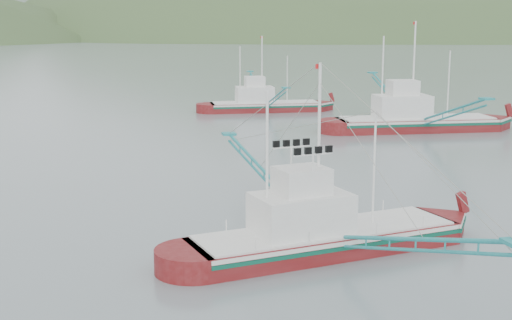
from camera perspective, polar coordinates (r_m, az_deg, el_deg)
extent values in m
plane|color=slate|center=(33.12, 2.47, -7.40)|extent=(1200.00, 1200.00, 0.00)
cube|color=#620E10|center=(33.29, 5.55, -7.04)|extent=(13.21, 5.76, 1.71)
cube|color=silver|center=(33.07, 5.57, -5.85)|extent=(12.97, 5.78, 0.19)
cube|color=#0B4E3A|center=(33.13, 5.57, -6.20)|extent=(12.97, 5.80, 0.19)
cube|color=silver|center=(33.02, 5.58, -5.57)|extent=(12.55, 5.47, 0.10)
cube|color=silver|center=(32.17, 3.63, -4.33)|extent=(4.70, 3.48, 1.88)
cube|color=silver|center=(31.80, 3.67, -1.66)|extent=(2.53, 2.26, 1.19)
cylinder|color=white|center=(31.93, 5.05, 0.87)|extent=(0.14, 0.14, 7.68)
cylinder|color=white|center=(30.87, 0.89, -0.53)|extent=(0.12, 0.12, 6.52)
cylinder|color=white|center=(33.70, 9.43, -0.69)|extent=(0.10, 0.10, 5.37)
cube|color=#620E10|center=(83.54, 0.76, 4.03)|extent=(13.05, 4.36, 1.71)
cube|color=silver|center=(83.45, 0.77, 4.53)|extent=(12.80, 4.41, 0.19)
cube|color=#0B4E3A|center=(83.48, 0.77, 4.38)|extent=(12.80, 4.43, 0.19)
cube|color=silver|center=(83.43, 0.77, 4.64)|extent=(12.40, 4.15, 0.10)
cube|color=silver|center=(83.12, -0.11, 5.24)|extent=(4.47, 3.05, 1.88)
cube|color=silver|center=(82.97, -0.11, 6.30)|extent=(2.36, 2.04, 1.20)
cylinder|color=white|center=(83.01, 0.48, 7.25)|extent=(0.14, 0.14, 7.70)
cylinder|color=white|center=(82.65, -1.29, 6.83)|extent=(0.12, 0.12, 6.55)
cylinder|color=white|center=(83.66, 2.51, 6.48)|extent=(0.10, 0.10, 5.39)
cube|color=#620E10|center=(70.55, 12.70, 2.46)|extent=(15.61, 5.33, 2.04)
cube|color=silver|center=(70.43, 12.73, 3.16)|extent=(15.32, 5.39, 0.22)
cube|color=#0B4E3A|center=(70.46, 12.72, 2.96)|extent=(15.32, 5.41, 0.22)
cube|color=silver|center=(70.40, 12.73, 3.33)|extent=(14.83, 5.06, 0.12)
cube|color=silver|center=(69.71, 11.60, 4.19)|extent=(5.36, 3.68, 2.25)
cube|color=silver|center=(69.52, 11.66, 5.69)|extent=(2.83, 2.46, 1.43)
cylinder|color=white|center=(69.76, 12.50, 7.03)|extent=(0.16, 0.16, 9.20)
cylinder|color=white|center=(68.75, 10.08, 6.48)|extent=(0.14, 0.14, 7.82)
cylinder|color=white|center=(71.24, 15.15, 5.87)|extent=(0.12, 0.12, 6.44)
ellipsoid|color=#3C562C|center=(523.20, 14.95, 9.64)|extent=(684.00, 432.00, 306.00)
ellipsoid|color=slate|center=(591.52, -10.05, 9.97)|extent=(960.00, 400.00, 240.00)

